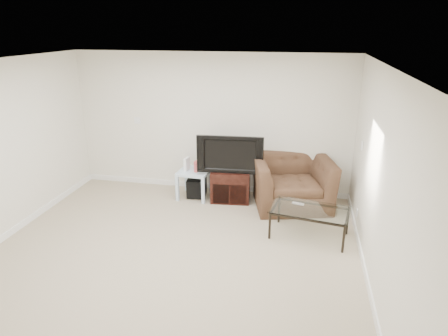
% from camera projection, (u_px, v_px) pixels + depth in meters
% --- Properties ---
extents(floor, '(5.00, 5.00, 0.00)m').
position_uv_depth(floor, '(169.00, 260.00, 5.26)').
color(floor, tan).
rests_on(floor, ground).
extents(ceiling, '(5.00, 5.00, 0.00)m').
position_uv_depth(ceiling, '(158.00, 65.00, 4.42)').
color(ceiling, white).
rests_on(ceiling, ground).
extents(wall_back, '(5.00, 0.02, 2.50)m').
position_uv_depth(wall_back, '(211.00, 124.00, 7.15)').
color(wall_back, silver).
rests_on(wall_back, ground).
extents(wall_right, '(0.02, 5.00, 2.50)m').
position_uv_depth(wall_right, '(381.00, 186.00, 4.37)').
color(wall_right, silver).
rests_on(wall_right, ground).
extents(plate_back, '(0.12, 0.02, 0.12)m').
position_uv_depth(plate_back, '(137.00, 120.00, 7.40)').
color(plate_back, white).
rests_on(plate_back, wall_back).
extents(plate_right_switch, '(0.02, 0.09, 0.13)m').
position_uv_depth(plate_right_switch, '(362.00, 146.00, 5.85)').
color(plate_right_switch, white).
rests_on(plate_right_switch, wall_right).
extents(plate_right_outlet, '(0.02, 0.08, 0.12)m').
position_uv_depth(plate_right_outlet, '(357.00, 213.00, 5.90)').
color(plate_right_outlet, white).
rests_on(plate_right_outlet, wall_right).
extents(tv_stand, '(0.71, 0.53, 0.56)m').
position_uv_depth(tv_stand, '(231.00, 185.00, 6.98)').
color(tv_stand, black).
rests_on(tv_stand, floor).
extents(dvd_player, '(0.41, 0.31, 0.05)m').
position_uv_depth(dvd_player, '(230.00, 176.00, 6.88)').
color(dvd_player, black).
rests_on(dvd_player, tv_stand).
extents(television, '(1.05, 0.27, 0.65)m').
position_uv_depth(television, '(231.00, 153.00, 6.75)').
color(television, black).
rests_on(television, tv_stand).
extents(side_table, '(0.55, 0.55, 0.50)m').
position_uv_depth(side_table, '(194.00, 184.00, 7.11)').
color(side_table, silver).
rests_on(side_table, floor).
extents(subwoofer, '(0.35, 0.35, 0.32)m').
position_uv_depth(subwoofer, '(197.00, 187.00, 7.15)').
color(subwoofer, black).
rests_on(subwoofer, floor).
extents(game_console, '(0.08, 0.17, 0.23)m').
position_uv_depth(game_console, '(187.00, 164.00, 7.00)').
color(game_console, white).
rests_on(game_console, side_table).
extents(game_case, '(0.07, 0.15, 0.20)m').
position_uv_depth(game_case, '(197.00, 166.00, 6.96)').
color(game_case, '#CC4C4C').
rests_on(game_case, side_table).
extents(recliner, '(1.44, 1.12, 1.12)m').
position_uv_depth(recliner, '(292.00, 174.00, 6.69)').
color(recliner, '#49371A').
rests_on(recliner, floor).
extents(coffee_table, '(1.20, 0.81, 0.43)m').
position_uv_depth(coffee_table, '(309.00, 223.00, 5.78)').
color(coffee_table, black).
rests_on(coffee_table, floor).
extents(remote, '(0.18, 0.09, 0.02)m').
position_uv_depth(remote, '(298.00, 204.00, 5.86)').
color(remote, '#B2B2B7').
rests_on(remote, coffee_table).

